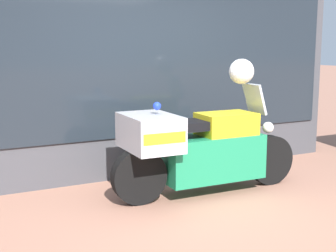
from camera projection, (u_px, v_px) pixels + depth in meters
ground_plane at (211, 221)px, 4.63m from camera, size 60.00×60.00×0.00m
shop_building at (102, 26)px, 5.87m from camera, size 6.34×0.55×3.91m
window_display at (153, 137)px, 6.48m from camera, size 5.07×0.30×1.92m
paramedic_motorcycle at (197, 147)px, 5.35m from camera, size 2.38×0.79×1.27m
white_helmet at (242, 71)px, 5.46m from camera, size 0.29×0.29×0.29m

